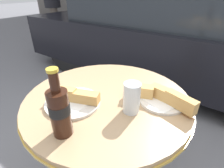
{
  "coord_description": "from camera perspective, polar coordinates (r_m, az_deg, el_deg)",
  "views": [
    {
      "loc": [
        0.42,
        -0.56,
        1.2
      ],
      "look_at": [
        0.0,
        0.04,
        0.8
      ],
      "focal_mm": 28.0,
      "sensor_mm": 36.0,
      "label": 1
    }
  ],
  "objects": [
    {
      "name": "bistro_table",
      "position": [
        0.94,
        -1.4,
        -12.7
      ],
      "size": [
        0.79,
        0.79,
        0.75
      ],
      "color": "gold",
      "rests_on": "ground_plane"
    },
    {
      "name": "parked_car",
      "position": [
        2.7,
        16.82,
        15.86
      ],
      "size": [
        4.02,
        1.75,
        1.33
      ],
      "color": "black",
      "rests_on": "ground_plane"
    },
    {
      "name": "pedestrian",
      "position": [
        4.37,
        -19.02,
        24.43
      ],
      "size": [
        0.34,
        0.34,
        1.66
      ],
      "color": "brown",
      "rests_on": "ground_plane"
    },
    {
      "name": "cola_bottle_left",
      "position": [
        0.61,
        -16.74,
        -8.31
      ],
      "size": [
        0.07,
        0.07,
        0.25
      ],
      "color": "#33190F",
      "rests_on": "bistro_table"
    },
    {
      "name": "drinking_glass",
      "position": [
        0.71,
        6.42,
        -4.9
      ],
      "size": [
        0.07,
        0.07,
        0.13
      ],
      "color": "#C68923",
      "rests_on": "bistro_table"
    },
    {
      "name": "lunch_plate_far",
      "position": [
        0.81,
        15.74,
        -4.16
      ],
      "size": [
        0.32,
        0.21,
        0.07
      ],
      "color": "silver",
      "rests_on": "bistro_table"
    },
    {
      "name": "lunch_plate_near",
      "position": [
        0.8,
        -12.31,
        -4.91
      ],
      "size": [
        0.25,
        0.25,
        0.07
      ],
      "color": "silver",
      "rests_on": "bistro_table"
    }
  ]
}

